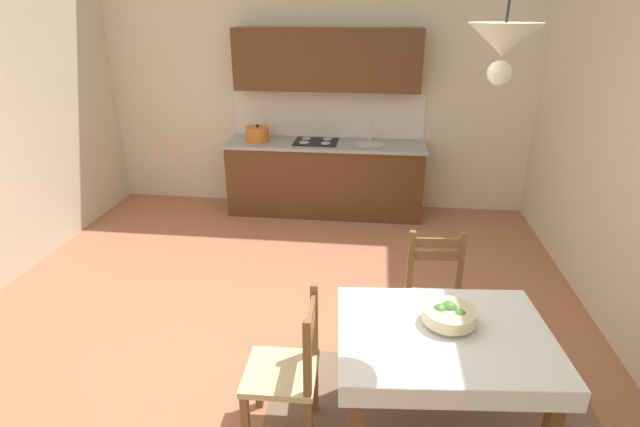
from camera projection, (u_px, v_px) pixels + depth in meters
ground_plane at (266, 358)px, 3.75m from camera, size 5.85×6.91×0.10m
wall_back at (317, 32)px, 5.86m from camera, size 5.85×0.12×4.29m
kitchen_cabinetry at (325, 145)px, 6.03m from camera, size 2.40×0.63×2.20m
dining_table at (442, 353)px, 2.78m from camera, size 1.25×1.01×0.75m
dining_chair_tv_side at (288, 372)px, 2.89m from camera, size 0.43×0.43×0.93m
dining_chair_kitchen_side at (435, 301)px, 3.58m from camera, size 0.45×0.45×0.93m
fruit_bowl at (449, 315)px, 2.78m from camera, size 0.30×0.30×0.12m
pendant_lamp at (504, 42)px, 2.16m from camera, size 0.32×0.32×0.81m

